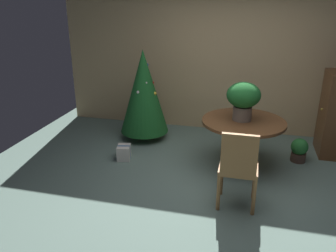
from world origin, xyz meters
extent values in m
plane|color=slate|center=(0.00, 0.00, 0.00)|extent=(6.60, 6.60, 0.00)
cube|color=tan|center=(0.00, 2.20, 1.30)|extent=(6.00, 0.10, 2.60)
cylinder|color=brown|center=(0.34, 0.71, 0.02)|extent=(0.47, 0.47, 0.04)
cylinder|color=brown|center=(0.34, 0.71, 0.35)|extent=(0.17, 0.17, 0.63)
cylinder|color=brown|center=(0.34, 0.71, 0.69)|extent=(1.14, 1.14, 0.04)
cylinder|color=#665B51|center=(0.31, 0.72, 0.81)|extent=(0.25, 0.25, 0.19)
ellipsoid|color=#195623|center=(0.31, 0.72, 1.06)|extent=(0.45, 0.45, 0.34)
sphere|color=red|center=(0.34, 0.84, 1.06)|extent=(0.08, 0.08, 0.08)
sphere|color=red|center=(0.42, 0.63, 1.05)|extent=(0.05, 0.05, 0.05)
cylinder|color=#9E6B3D|center=(0.14, -0.08, 0.22)|extent=(0.04, 0.04, 0.44)
cylinder|color=#9E6B3D|center=(0.53, -0.08, 0.22)|extent=(0.04, 0.04, 0.44)
cylinder|color=#9E6B3D|center=(0.14, -0.42, 0.22)|extent=(0.04, 0.04, 0.44)
cylinder|color=#9E6B3D|center=(0.53, -0.42, 0.22)|extent=(0.04, 0.04, 0.44)
cube|color=#9E6B3D|center=(0.34, -0.25, 0.46)|extent=(0.43, 0.38, 0.05)
cube|color=#9E6B3D|center=(0.34, -0.42, 0.72)|extent=(0.39, 0.05, 0.46)
cylinder|color=brown|center=(-1.31, 1.41, 0.07)|extent=(0.10, 0.10, 0.14)
cone|color=#195623|center=(-1.31, 1.41, 0.82)|extent=(0.80, 0.80, 1.37)
sphere|color=red|center=(-1.31, 1.61, 0.71)|extent=(0.04, 0.04, 0.04)
sphere|color=gold|center=(-1.04, 1.45, 0.39)|extent=(0.06, 0.06, 0.06)
sphere|color=red|center=(-1.17, 1.44, 0.97)|extent=(0.05, 0.05, 0.05)
sphere|color=silver|center=(-1.46, 1.53, 0.87)|extent=(0.05, 0.05, 0.05)
sphere|color=gold|center=(-1.12, 1.38, 0.81)|extent=(0.06, 0.06, 0.06)
sphere|color=silver|center=(-1.23, 1.30, 1.00)|extent=(0.04, 0.04, 0.04)
sphere|color=silver|center=(-1.35, 1.22, 0.86)|extent=(0.05, 0.05, 0.05)
sphere|color=#2D51A8|center=(-1.27, 1.46, 1.25)|extent=(0.06, 0.06, 0.06)
cube|color=silver|center=(-1.36, 0.55, 0.11)|extent=(0.23, 0.26, 0.21)
cube|color=#1E569E|center=(-1.36, 0.55, 0.11)|extent=(0.19, 0.07, 0.21)
sphere|color=#B29338|center=(1.46, 1.53, 0.70)|extent=(0.04, 0.04, 0.04)
cylinder|color=#4C382D|center=(1.16, 1.11, 0.07)|extent=(0.21, 0.21, 0.13)
sphere|color=#287533|center=(1.16, 1.11, 0.23)|extent=(0.25, 0.25, 0.25)
camera|label=1|loc=(0.40, -3.78, 2.28)|focal=36.49mm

